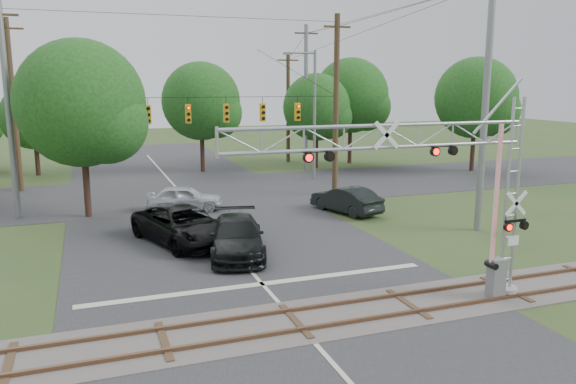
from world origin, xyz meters
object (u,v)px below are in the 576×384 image
object	(u,v)px
traffic_signal_span	(203,110)
sedan_silver	(185,198)
crossing_gantry	(436,180)
streetlight	(312,109)
pickup_black	(183,225)
car_dark	(237,237)

from	to	relation	value
traffic_signal_span	sedan_silver	bearing A→B (deg)	-137.49
crossing_gantry	streetlight	world-z (taller)	streetlight
crossing_gantry	sedan_silver	xyz separation A→B (m)	(-5.18, 17.01, -3.51)
crossing_gantry	pickup_black	bearing A→B (deg)	121.79
crossing_gantry	car_dark	world-z (taller)	crossing_gantry
sedan_silver	streetlight	distance (m)	13.94
traffic_signal_span	car_dark	bearing A→B (deg)	-94.34
traffic_signal_span	streetlight	xyz separation A→B (m)	(9.43, 5.99, -0.33)
pickup_black	sedan_silver	bearing A→B (deg)	60.81
pickup_black	sedan_silver	xyz separation A→B (m)	(1.19, 6.73, -0.11)
crossing_gantry	car_dark	distance (m)	9.59
pickup_black	car_dark	bearing A→B (deg)	-73.03
crossing_gantry	pickup_black	size ratio (longest dim) A/B	1.74
sedan_silver	crossing_gantry	bearing A→B (deg)	-150.45
pickup_black	streetlight	distance (m)	19.10
sedan_silver	pickup_black	bearing A→B (deg)	-177.41
traffic_signal_span	pickup_black	distance (m)	9.79
pickup_black	car_dark	xyz separation A→B (m)	(1.86, -2.54, -0.05)
streetlight	crossing_gantry	bearing A→B (deg)	-103.22
car_dark	sedan_silver	xyz separation A→B (m)	(-0.67, 9.27, -0.06)
sedan_silver	streetlight	size ratio (longest dim) A/B	0.45
crossing_gantry	pickup_black	distance (m)	12.56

